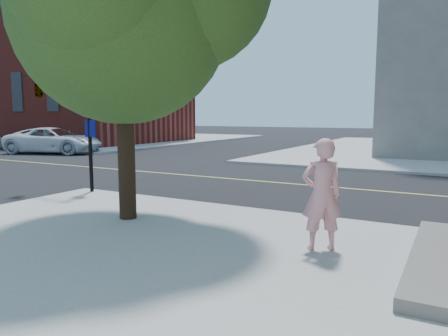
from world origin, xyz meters
The scene contains 8 objects.
ground centered at (0.00, 0.00, 0.00)m, with size 140.00×140.00×0.00m, color black.
road_ew centered at (0.00, 4.50, 0.01)m, with size 140.00×9.00×0.01m, color black.
sidewalk_nw centered at (-23.00, 21.50, 0.06)m, with size 26.00×25.00×0.12m, color #A6A6A6.
church centered at (-20.00, 18.00, 7.18)m, with size 15.20×12.00×14.40m.
office_block centered at (-32.00, 21.98, 9.12)m, with size 12.00×14.08×18.00m.
man_on_phone centered at (7.02, -2.36, 1.05)m, with size 0.68×0.44×1.86m, color pink.
signal_pole centered at (-2.19, -0.30, 3.13)m, with size 3.28×0.37×3.69m.
car_a centered at (-12.81, 8.50, 0.80)m, with size 2.65×5.76×1.60m, color white.
Camera 1 is at (8.93, -9.10, 2.35)m, focal length 33.86 mm.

